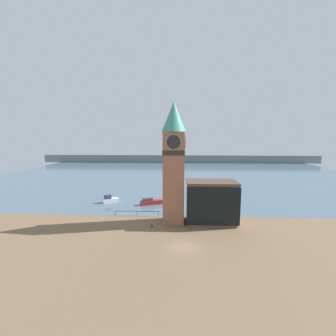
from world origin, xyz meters
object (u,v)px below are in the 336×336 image
mooring_bollard_near (152,225)px  clock_tower (174,160)px  pier_building (211,202)px  boat_near (151,202)px  boat_far (110,200)px

mooring_bollard_near → clock_tower: bearing=35.7°
pier_building → boat_near: bearing=139.6°
clock_tower → pier_building: bearing=-0.1°
clock_tower → mooring_bollard_near: bearing=-144.3°
clock_tower → pier_building: size_ratio=2.37×
boat_near → boat_far: boat_far is taller
clock_tower → mooring_bollard_near: size_ratio=36.68×
boat_near → mooring_bollard_near: (1.93, -14.46, -0.31)m
boat_far → pier_building: bearing=-53.6°
boat_far → mooring_bollard_near: size_ratio=6.72×
clock_tower → boat_far: (-16.98, 12.72, -11.91)m
boat_far → mooring_bollard_near: (12.90, -15.65, -0.41)m
boat_far → mooring_bollard_near: 20.29m
pier_building → boat_near: 18.16m
clock_tower → boat_near: (-6.01, 11.52, -12.01)m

